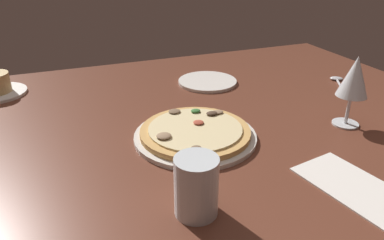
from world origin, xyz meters
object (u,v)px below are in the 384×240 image
Objects in this scene: pizza_main at (195,133)px; paper_menu at (359,190)px; side_plate at (207,82)px; spoon at (337,80)px; water_glass at (196,189)px; wine_glass_far at (354,78)px.

pizza_main is 34.04cm from paper_menu.
spoon reaches higher than side_plate.
water_glass reaches higher than spoon.
pizza_main is 35.37cm from side_plate.
paper_menu is (-16.06, -21.23, -11.37)cm from wine_glass_far.
side_plate reaches higher than paper_menu.
water_glass is 0.45× the size of paper_menu.
paper_menu is 2.35× the size of spoon.
pizza_main is 1.61× the size of wine_glass_far.
wine_glass_far is at bearing 42.93° from paper_menu.
spoon is at bearing 52.30° from wine_glass_far.
pizza_main is 1.50× the size of side_plate.
paper_menu is at bearing -87.18° from side_plate.
side_plate is 40.33cm from spoon.
side_plate is at bearing 82.86° from paper_menu.
pizza_main reaches higher than spoon.
wine_glass_far is 1.77× the size of spoon.
spoon is (38.13, -13.13, 0.01)cm from side_plate.
wine_glass_far is 33.21cm from spoon.
side_plate is at bearing 62.08° from pizza_main.
pizza_main is 24.72cm from water_glass.
pizza_main is at bearing -117.92° from side_plate.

